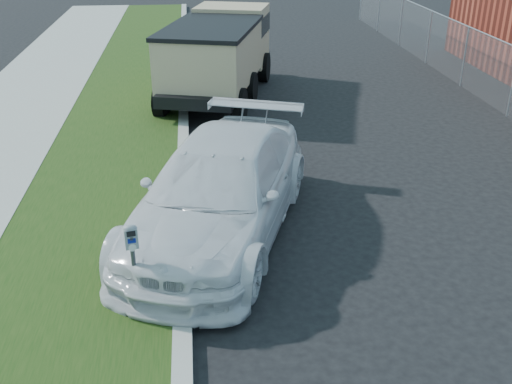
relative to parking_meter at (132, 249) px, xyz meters
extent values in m
plane|color=black|center=(3.20, 0.66, -1.06)|extent=(120.00, 120.00, 0.00)
cube|color=gray|center=(0.60, 2.66, -0.99)|extent=(0.25, 50.00, 0.15)
cube|color=#18360E|center=(-1.00, 2.66, -1.00)|extent=(3.00, 50.00, 0.13)
cylinder|color=#8E939B|center=(9.20, 10.66, -0.16)|extent=(0.06, 0.06, 1.80)
cylinder|color=#8E939B|center=(9.20, 13.66, -0.16)|extent=(0.06, 0.06, 1.80)
cylinder|color=#8E939B|center=(9.20, 16.66, -0.16)|extent=(0.06, 0.06, 1.80)
cylinder|color=#8E939B|center=(9.20, 19.66, -0.16)|extent=(0.06, 0.06, 1.80)
cylinder|color=#8E939B|center=(9.20, 22.66, -0.16)|extent=(0.06, 0.06, 1.80)
cylinder|color=#3F4247|center=(0.00, 0.00, -0.47)|extent=(0.07, 0.07, 0.94)
cube|color=slate|center=(0.00, 0.00, 0.16)|extent=(0.19, 0.14, 0.28)
ellipsoid|color=slate|center=(0.00, 0.00, 0.30)|extent=(0.20, 0.15, 0.11)
cube|color=black|center=(0.01, -0.06, 0.26)|extent=(0.11, 0.03, 0.08)
cube|color=navy|center=(0.01, -0.06, 0.15)|extent=(0.10, 0.03, 0.07)
cylinder|color=silver|center=(0.01, -0.06, 0.05)|extent=(0.10, 0.03, 0.10)
cube|color=#3F4247|center=(0.01, -0.06, 0.18)|extent=(0.04, 0.01, 0.05)
imported|color=silver|center=(1.26, 2.26, -0.25)|extent=(4.01, 6.00, 1.62)
cube|color=black|center=(1.62, 10.22, -0.41)|extent=(3.48, 6.09, 0.32)
cube|color=tan|center=(2.18, 12.22, 0.33)|extent=(2.48, 2.14, 1.80)
cube|color=black|center=(2.18, 12.22, 0.69)|extent=(2.51, 2.16, 0.54)
cube|color=tan|center=(1.42, 9.53, 0.33)|extent=(3.11, 4.23, 1.44)
cube|color=black|center=(1.42, 9.53, 1.08)|extent=(3.22, 4.34, 0.11)
cube|color=black|center=(2.42, 13.04, -0.48)|extent=(2.12, 0.72, 0.27)
cylinder|color=black|center=(1.16, 12.41, -0.61)|extent=(0.52, 0.95, 0.90)
cylinder|color=black|center=(3.15, 11.85, -0.61)|extent=(0.52, 0.95, 0.90)
cylinder|color=black|center=(0.50, 10.07, -0.61)|extent=(0.52, 0.95, 0.90)
cylinder|color=black|center=(2.49, 9.51, -0.61)|extent=(0.52, 0.95, 0.90)
cylinder|color=black|center=(0.05, 8.51, -0.61)|extent=(0.52, 0.95, 0.90)
cylinder|color=black|center=(2.05, 7.95, -0.61)|extent=(0.52, 0.95, 0.90)
camera|label=1|loc=(0.89, -6.82, 4.04)|focal=42.00mm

